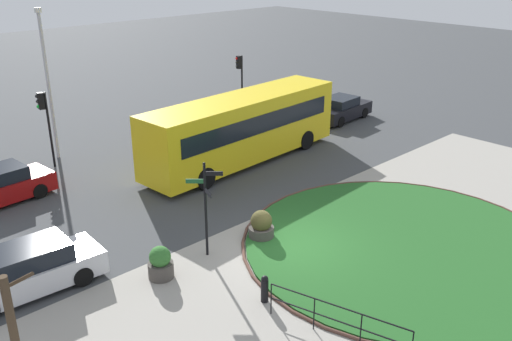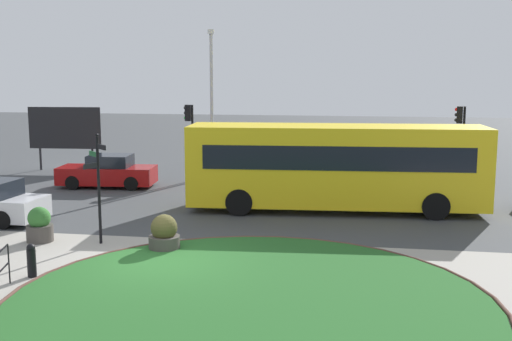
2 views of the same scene
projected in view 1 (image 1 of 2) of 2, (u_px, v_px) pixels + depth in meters
The scene contains 16 objects.
ground at pixel (293, 247), 19.77m from camera, with size 120.00×120.00×0.00m, color #3D3F42.
sidewalk_paving at pixel (330, 266), 18.61m from camera, with size 32.00×8.57×0.02m, color #9E998E.
grass_island at pixel (402, 245), 19.80m from camera, with size 11.15×11.15×0.10m, color #235B23.
grass_kerb_ring at pixel (402, 245), 19.80m from camera, with size 11.46×11.46×0.11m, color brown.
signpost_directional at pixel (206, 203), 18.50m from camera, with size 0.91×1.02×3.43m.
bollard_foreground at pixel (265, 289), 16.57m from camera, with size 0.23×0.23×0.90m.
railing_grass_edge at pixel (337, 317), 14.94m from camera, with size 1.12×3.96×1.04m.
bus_yellow at pixel (243, 127), 26.98m from camera, with size 11.20×3.17×3.26m.
car_trailing at pixel (341, 109), 33.99m from camera, with size 4.30×2.11×1.44m.
car_oncoming at pixel (28, 271), 17.03m from camera, with size 4.66×1.97×1.51m.
traffic_light_near at pixel (44, 113), 25.88m from camera, with size 0.49×0.29×3.68m.
traffic_light_far at pixel (240, 72), 34.31m from camera, with size 0.49×0.30×3.69m.
lamppost_tall at pixel (48, 80), 26.69m from camera, with size 0.32×0.32×7.29m.
planter_near_signpost at pixel (160, 264), 17.77m from camera, with size 0.82×0.82×1.11m.
planter_kerbside at pixel (261, 226), 20.17m from camera, with size 0.92×0.92×1.10m.
street_tree_bare at pixel (10, 323), 13.09m from camera, with size 1.30×1.05×3.24m.
Camera 1 is at (-12.84, -11.70, 9.91)m, focal length 39.22 mm.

